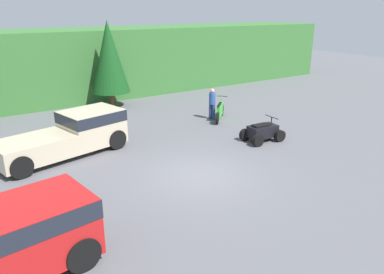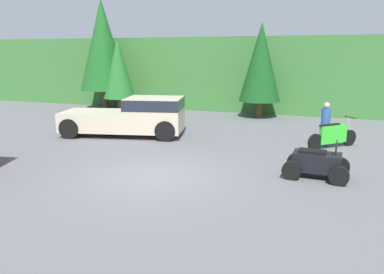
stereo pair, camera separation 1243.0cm
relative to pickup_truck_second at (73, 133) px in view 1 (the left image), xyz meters
The scene contains 7 objects.
ground_plane 6.02m from the pickup_truck_second, 56.85° to the right, with size 80.00×80.00×0.00m, color #5B5B60.
hillside_backdrop 11.58m from the pickup_truck_second, 73.56° to the left, with size 44.00×6.00×4.66m.
tree_mid_right 8.46m from the pickup_truck_second, 55.98° to the left, with size 2.36×2.36×5.37m.
pickup_truck_second is the anchor object (origin of this frame).
dirt_bike 8.53m from the pickup_truck_second, ahead, with size 1.84×1.77×1.19m.
quad_atv 8.68m from the pickup_truck_second, 23.25° to the right, with size 1.96×1.30×1.13m.
rider_person 8.24m from the pickup_truck_second, ahead, with size 0.49×0.49×1.77m.
Camera 1 is at (-7.49, -10.61, 6.04)m, focal length 35.00 mm.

